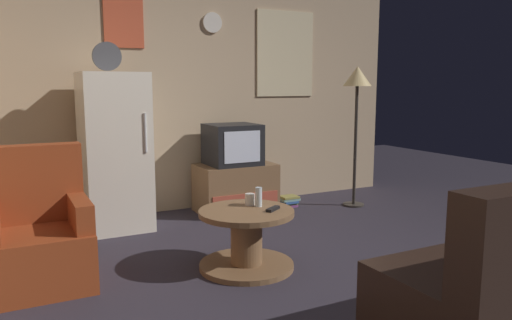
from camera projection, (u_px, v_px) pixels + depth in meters
name	position (u px, v px, depth m)	size (l,w,h in m)	color
ground_plane	(312.00, 281.00, 3.52)	(12.00, 12.00, 0.00)	#2D2833
wall_with_art	(192.00, 83.00, 5.46)	(5.20, 0.12, 2.80)	tan
fridge	(115.00, 151.00, 4.71)	(0.60, 0.62, 1.77)	silver
tv_stand	(236.00, 188.00, 5.44)	(0.84, 0.53, 0.53)	brown
crt_tv	(232.00, 144.00, 5.35)	(0.54, 0.51, 0.44)	black
standing_lamp	(357.00, 87.00, 5.52)	(0.32, 0.32, 1.59)	#332D28
coffee_table	(246.00, 239.00, 3.73)	(0.72, 0.72, 0.46)	brown
wine_glass	(259.00, 197.00, 3.79)	(0.05, 0.05, 0.15)	silver
mug_ceramic_white	(250.00, 199.00, 3.84)	(0.08, 0.08, 0.09)	silver
remote_control	(273.00, 209.00, 3.69)	(0.15, 0.04, 0.02)	black
armchair	(37.00, 237.00, 3.43)	(0.68, 0.68, 0.96)	maroon
book_stack	(289.00, 201.00, 5.65)	(0.22, 0.16, 0.13)	#87457F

